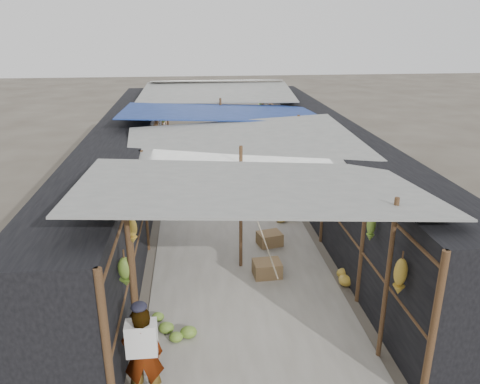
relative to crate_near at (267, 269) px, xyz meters
name	(u,v)px	position (x,y,z in m)	size (l,w,h in m)	color
ground	(262,364)	(-0.48, -2.54, -0.16)	(80.00, 80.00, 0.00)	#6B6356
aisle_slab	(227,205)	(-0.48, 3.96, -0.15)	(3.60, 16.00, 0.02)	#9E998E
stall_left	(126,169)	(-3.18, 3.96, 0.99)	(1.40, 15.00, 2.30)	black
stall_right	(324,163)	(2.22, 3.96, 0.99)	(1.40, 15.00, 2.30)	black
crate_near	(267,269)	(0.00, 0.00, 0.00)	(0.55, 0.44, 0.33)	#906A49
crate_mid	(270,239)	(0.28, 1.37, -0.01)	(0.52, 0.42, 0.31)	#906A49
crate_back	(204,171)	(-1.05, 6.80, -0.02)	(0.46, 0.38, 0.30)	#906A49
black_basin	(290,205)	(1.22, 3.54, -0.07)	(0.65, 0.65, 0.19)	black
vendor_elderly	(143,355)	(-2.15, -3.04, 0.56)	(0.53, 0.35, 1.45)	white
shopper_blue	(193,156)	(-1.40, 6.31, 0.66)	(0.80, 0.62, 1.64)	#2058A0
vendor_seated	(244,152)	(0.41, 7.82, 0.30)	(0.60, 0.34, 0.92)	#4D4843
market_canopy	(227,118)	(-0.45, 4.28, 2.24)	(5.62, 15.20, 2.77)	brown
hanging_bananas	(231,149)	(-0.39, 3.88, 1.48)	(3.96, 13.52, 0.82)	olive
floor_bananas	(229,201)	(-0.44, 3.84, 0.00)	(4.00, 10.76, 0.34)	olive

